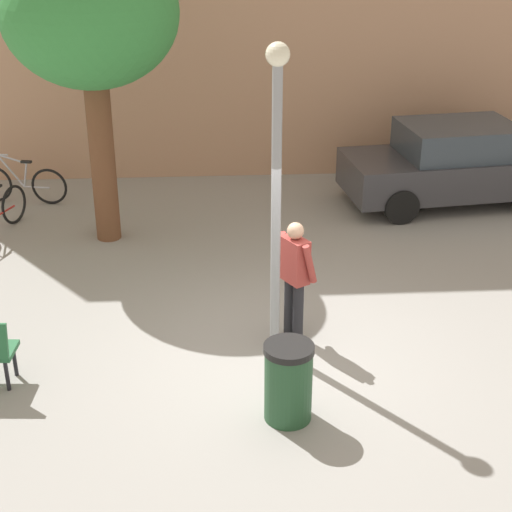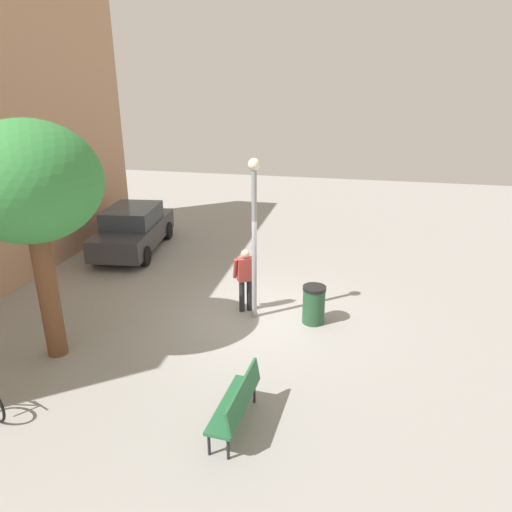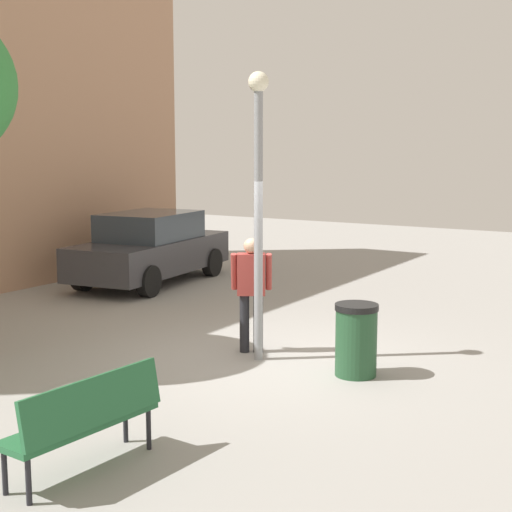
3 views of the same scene
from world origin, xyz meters
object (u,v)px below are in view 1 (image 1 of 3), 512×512
at_px(trash_bin, 288,382).
at_px(plaza_tree, 90,16).
at_px(person_by_lamppost, 295,273).
at_px(bicycle_silver, 21,184).
at_px(lamppost, 276,175).
at_px(parked_car_charcoal, 456,164).

bearing_deg(trash_bin, plaza_tree, 116.21).
relative_size(person_by_lamppost, bicycle_silver, 0.94).
relative_size(plaza_tree, trash_bin, 5.20).
xyz_separation_m(lamppost, plaza_tree, (-2.57, 3.81, 1.31)).
height_order(plaza_tree, parked_car_charcoal, plaza_tree).
bearing_deg(lamppost, person_by_lamppost, 46.06).
bearing_deg(bicycle_silver, plaza_tree, -44.31).
bearing_deg(lamppost, trash_bin, -88.80).
relative_size(parked_car_charcoal, trash_bin, 4.60).
height_order(lamppost, plaza_tree, plaza_tree).
bearing_deg(plaza_tree, bicycle_silver, 135.69).
bearing_deg(person_by_lamppost, parked_car_charcoal, 53.43).
distance_m(lamppost, parked_car_charcoal, 6.63).
bearing_deg(person_by_lamppost, bicycle_silver, 131.43).
bearing_deg(trash_bin, parked_car_charcoal, 59.83).
height_order(person_by_lamppost, plaza_tree, plaza_tree).
distance_m(person_by_lamppost, bicycle_silver, 7.12).
xyz_separation_m(plaza_tree, parked_car_charcoal, (6.44, 1.31, -2.94)).
distance_m(bicycle_silver, trash_bin, 8.37).
height_order(plaza_tree, trash_bin, plaza_tree).
bearing_deg(trash_bin, lamppost, 91.20).
distance_m(parked_car_charcoal, trash_bin, 7.64).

